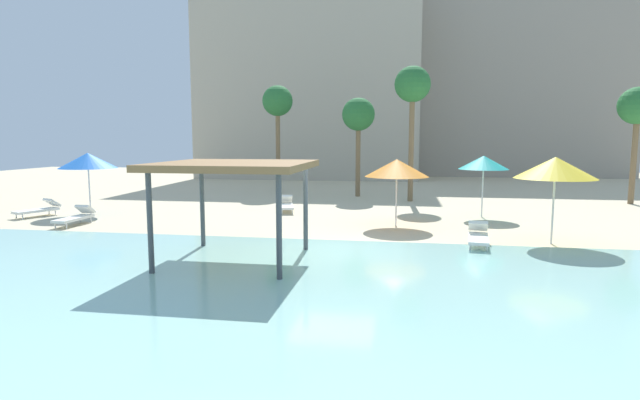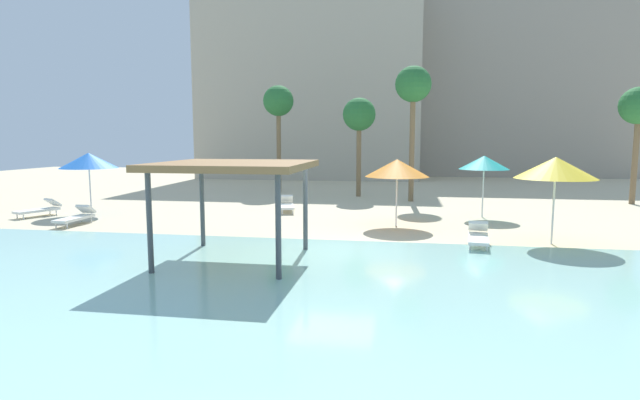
% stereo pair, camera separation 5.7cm
% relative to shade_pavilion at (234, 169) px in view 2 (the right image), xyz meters
% --- Properties ---
extents(ground_plane, '(80.00, 80.00, 0.00)m').
position_rel_shade_pavilion_xyz_m(ground_plane, '(2.47, 1.67, -2.56)').
color(ground_plane, beige).
extents(lagoon_water, '(44.00, 13.50, 0.04)m').
position_rel_shade_pavilion_xyz_m(lagoon_water, '(2.47, -3.58, -2.54)').
color(lagoon_water, '#99D1C6').
rests_on(lagoon_water, ground).
extents(shade_pavilion, '(3.96, 3.96, 2.74)m').
position_rel_shade_pavilion_xyz_m(shade_pavilion, '(0.00, 0.00, 0.00)').
color(shade_pavilion, '#42474C').
rests_on(shade_pavilion, ground).
extents(beach_umbrella_yellow_0, '(2.49, 2.49, 2.79)m').
position_rel_shade_pavilion_xyz_m(beach_umbrella_yellow_0, '(9.24, 3.90, -0.11)').
color(beach_umbrella_yellow_0, silver).
rests_on(beach_umbrella_yellow_0, ground).
extents(beach_umbrella_teal_1, '(2.11, 2.11, 2.65)m').
position_rel_shade_pavilion_xyz_m(beach_umbrella_teal_1, '(7.88, 9.35, -0.20)').
color(beach_umbrella_teal_1, silver).
rests_on(beach_umbrella_teal_1, ground).
extents(beach_umbrella_blue_2, '(2.48, 2.48, 2.74)m').
position_rel_shade_pavilion_xyz_m(beach_umbrella_blue_2, '(-9.30, 7.30, -0.15)').
color(beach_umbrella_blue_2, silver).
rests_on(beach_umbrella_blue_2, ground).
extents(beach_umbrella_orange_3, '(2.46, 2.46, 2.59)m').
position_rel_shade_pavilion_xyz_m(beach_umbrella_orange_3, '(4.25, 6.53, -0.31)').
color(beach_umbrella_orange_3, silver).
rests_on(beach_umbrella_orange_3, ground).
extents(lounge_chair_0, '(0.64, 1.91, 0.74)m').
position_rel_shade_pavilion_xyz_m(lounge_chair_0, '(-8.15, 4.67, -2.22)').
color(lounge_chair_0, white).
rests_on(lounge_chair_0, ground).
extents(lounge_chair_1, '(0.83, 1.96, 0.74)m').
position_rel_shade_pavilion_xyz_m(lounge_chair_1, '(6.87, 3.18, -2.22)').
color(lounge_chair_1, white).
rests_on(lounge_chair_1, ground).
extents(lounge_chair_2, '(1.09, 1.99, 0.74)m').
position_rel_shade_pavilion_xyz_m(lounge_chair_2, '(-0.83, 9.56, -2.22)').
color(lounge_chair_2, white).
rests_on(lounge_chair_2, ground).
extents(lounge_chair_5, '(1.23, 1.99, 0.74)m').
position_rel_shade_pavilion_xyz_m(lounge_chair_5, '(-11.11, 6.38, -2.22)').
color(lounge_chair_5, white).
rests_on(lounge_chair_5, ground).
extents(palm_tree_0, '(1.90, 1.90, 5.99)m').
position_rel_shade_pavilion_xyz_m(palm_tree_0, '(16.20, 15.16, 2.35)').
color(palm_tree_0, brown).
rests_on(palm_tree_0, ground).
extents(palm_tree_1, '(1.90, 1.90, 5.72)m').
position_rel_shade_pavilion_xyz_m(palm_tree_1, '(1.89, 16.29, 2.09)').
color(palm_tree_1, brown).
rests_on(palm_tree_1, ground).
extents(palm_tree_2, '(1.90, 1.90, 7.18)m').
position_rel_shade_pavilion_xyz_m(palm_tree_2, '(4.90, 14.43, 3.47)').
color(palm_tree_2, brown).
rests_on(palm_tree_2, ground).
extents(palm_tree_3, '(1.90, 1.90, 6.67)m').
position_rel_shade_pavilion_xyz_m(palm_tree_3, '(-3.32, 17.94, 2.99)').
color(palm_tree_3, brown).
rests_on(palm_tree_3, ground).
extents(hotel_block_0, '(18.64, 11.44, 15.75)m').
position_rel_shade_pavilion_xyz_m(hotel_block_0, '(-3.62, 32.58, 5.32)').
color(hotel_block_0, '#B2A893').
rests_on(hotel_block_0, ground).
extents(hotel_block_1, '(21.49, 9.89, 17.49)m').
position_rel_shade_pavilion_xyz_m(hotel_block_1, '(13.34, 37.79, 6.19)').
color(hotel_block_1, '#9E9384').
rests_on(hotel_block_1, ground).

